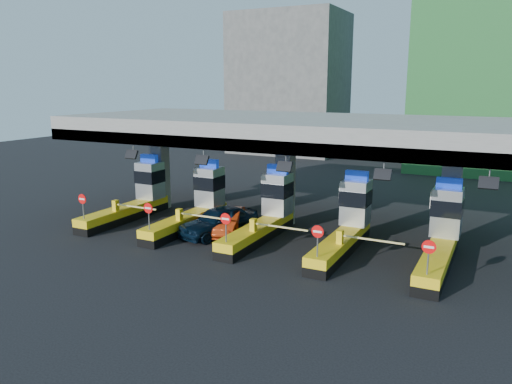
% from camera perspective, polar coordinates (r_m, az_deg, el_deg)
% --- Properties ---
extents(ground, '(120.00, 120.00, 0.00)m').
position_cam_1_polar(ground, '(30.23, 1.01, -5.13)').
color(ground, black).
rests_on(ground, ground).
extents(toll_canopy, '(28.00, 12.09, 7.00)m').
position_cam_1_polar(toll_canopy, '(31.59, 3.35, 6.97)').
color(toll_canopy, slate).
rests_on(toll_canopy, ground).
extents(toll_lane_far_left, '(4.43, 8.00, 4.16)m').
position_cam_1_polar(toll_lane_far_left, '(35.45, -13.47, -0.53)').
color(toll_lane_far_left, black).
rests_on(toll_lane_far_left, ground).
extents(toll_lane_left, '(4.43, 8.00, 4.16)m').
position_cam_1_polar(toll_lane_left, '(32.49, -6.72, -1.42)').
color(toll_lane_left, black).
rests_on(toll_lane_left, ground).
extents(toll_lane_center, '(4.43, 8.00, 4.16)m').
position_cam_1_polar(toll_lane_center, '(30.08, 1.26, -2.45)').
color(toll_lane_center, black).
rests_on(toll_lane_center, ground).
extents(toll_lane_right, '(4.43, 8.00, 4.16)m').
position_cam_1_polar(toll_lane_right, '(28.36, 10.42, -3.57)').
color(toll_lane_right, black).
rests_on(toll_lane_right, ground).
extents(toll_lane_far_right, '(4.43, 8.00, 4.16)m').
position_cam_1_polar(toll_lane_far_right, '(27.45, 20.49, -4.69)').
color(toll_lane_far_right, black).
rests_on(toll_lane_far_right, ground).
extents(bg_building_concrete, '(14.00, 10.00, 18.00)m').
position_cam_1_polar(bg_building_concrete, '(67.43, 3.77, 12.19)').
color(bg_building_concrete, '#4C4C49').
rests_on(bg_building_concrete, ground).
extents(van, '(3.77, 5.63, 1.78)m').
position_cam_1_polar(van, '(30.37, -4.26, -3.33)').
color(van, black).
rests_on(van, ground).
extents(red_car, '(2.91, 4.87, 1.52)m').
position_cam_1_polar(red_car, '(30.83, -3.26, -3.33)').
color(red_car, '#AF2F0D').
rests_on(red_car, ground).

